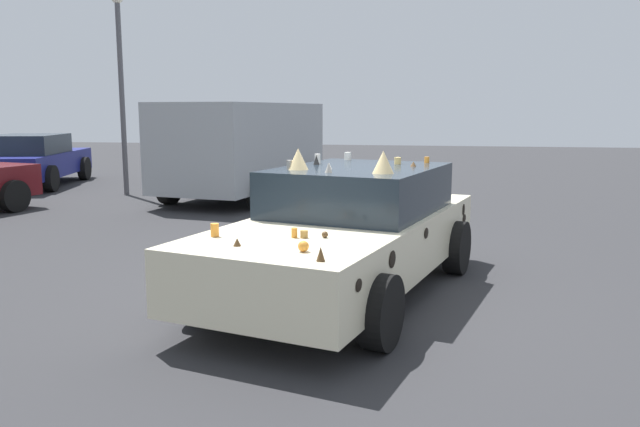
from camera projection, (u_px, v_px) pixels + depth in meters
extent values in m
plane|color=#2D2D30|center=(346.00, 294.00, 7.04)|extent=(60.00, 60.00, 0.00)
cube|color=beige|center=(347.00, 243.00, 6.94)|extent=(4.83, 2.85, 0.60)
cube|color=#1E2833|center=(359.00, 189.00, 7.18)|extent=(2.44, 2.10, 0.51)
cylinder|color=black|center=(381.00, 312.00, 5.35)|extent=(0.70, 0.38, 0.66)
cylinder|color=black|center=(205.00, 287.00, 6.11)|extent=(0.70, 0.38, 0.66)
cylinder|color=black|center=(457.00, 247.00, 7.86)|extent=(0.70, 0.38, 0.66)
cylinder|color=black|center=(325.00, 235.00, 8.62)|extent=(0.70, 0.38, 0.66)
ellipsoid|color=black|center=(392.00, 259.00, 5.59)|extent=(0.17, 0.06, 0.16)
ellipsoid|color=black|center=(283.00, 238.00, 7.48)|extent=(0.17, 0.06, 0.13)
ellipsoid|color=black|center=(288.00, 227.00, 7.58)|extent=(0.16, 0.06, 0.13)
ellipsoid|color=black|center=(359.00, 285.00, 4.87)|extent=(0.13, 0.05, 0.11)
ellipsoid|color=black|center=(464.00, 218.00, 8.23)|extent=(0.17, 0.06, 0.11)
ellipsoid|color=black|center=(292.00, 227.00, 7.67)|extent=(0.12, 0.05, 0.13)
ellipsoid|color=black|center=(426.00, 233.00, 6.57)|extent=(0.14, 0.06, 0.12)
ellipsoid|color=black|center=(464.00, 210.00, 8.16)|extent=(0.11, 0.05, 0.16)
sphere|color=#51381E|center=(325.00, 235.00, 5.71)|extent=(0.06, 0.06, 0.06)
cylinder|color=orange|center=(215.00, 230.00, 5.76)|extent=(0.09, 0.09, 0.12)
sphere|color=orange|center=(303.00, 246.00, 5.14)|extent=(0.09, 0.09, 0.09)
cone|color=#51381E|center=(237.00, 242.00, 5.36)|extent=(0.10, 0.10, 0.07)
cylinder|color=orange|center=(294.00, 233.00, 5.71)|extent=(0.07, 0.07, 0.09)
cylinder|color=#A87A38|center=(304.00, 234.00, 5.70)|extent=(0.08, 0.08, 0.07)
cone|color=#51381E|center=(321.00, 254.00, 4.82)|extent=(0.08, 0.08, 0.11)
cylinder|color=tan|center=(398.00, 161.00, 7.50)|extent=(0.09, 0.09, 0.08)
cone|color=silver|center=(329.00, 166.00, 6.88)|extent=(0.08, 0.08, 0.07)
cylinder|color=silver|center=(318.00, 159.00, 7.55)|extent=(0.10, 0.10, 0.12)
cylinder|color=gray|center=(289.00, 165.00, 6.82)|extent=(0.08, 0.08, 0.10)
cone|color=#51381E|center=(413.00, 164.00, 7.21)|extent=(0.09, 0.09, 0.06)
cone|color=black|center=(316.00, 160.00, 7.43)|extent=(0.08, 0.08, 0.12)
cone|color=gray|center=(329.00, 168.00, 6.49)|extent=(0.11, 0.11, 0.11)
cylinder|color=silver|center=(348.00, 156.00, 8.13)|extent=(0.12, 0.12, 0.10)
cylinder|color=orange|center=(427.00, 160.00, 7.68)|extent=(0.08, 0.08, 0.07)
cone|color=#D8BC7F|center=(383.00, 162.00, 6.40)|extent=(0.22, 0.22, 0.23)
cone|color=#D8BC7F|center=(298.00, 159.00, 6.80)|extent=(0.22, 0.22, 0.23)
cube|color=#9EA3A8|center=(244.00, 144.00, 14.57)|extent=(5.29, 2.87, 1.87)
cube|color=#1E2833|center=(274.00, 126.00, 16.14)|extent=(0.41, 1.84, 0.67)
cylinder|color=black|center=(234.00, 174.00, 16.47)|extent=(0.75, 0.35, 0.72)
cylinder|color=black|center=(310.00, 177.00, 15.76)|extent=(0.75, 0.35, 0.72)
cylinder|color=black|center=(169.00, 188.00, 13.68)|extent=(0.75, 0.35, 0.72)
cylinder|color=black|center=(259.00, 192.00, 12.96)|extent=(0.75, 0.35, 0.72)
cube|color=navy|center=(35.00, 164.00, 16.98)|extent=(4.74, 2.77, 0.61)
cube|color=#1E2833|center=(28.00, 144.00, 16.54)|extent=(2.43, 2.06, 0.50)
cylinder|color=black|center=(22.00, 169.00, 18.32)|extent=(0.70, 0.38, 0.67)
cylinder|color=black|center=(84.00, 168.00, 18.44)|extent=(0.70, 0.38, 0.67)
cylinder|color=black|center=(51.00, 179.00, 15.72)|extent=(0.70, 0.38, 0.67)
cylinder|color=black|center=(14.00, 196.00, 12.60)|extent=(0.68, 0.36, 0.65)
cylinder|color=#4C4C51|center=(122.00, 101.00, 14.84)|extent=(0.12, 0.12, 4.46)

